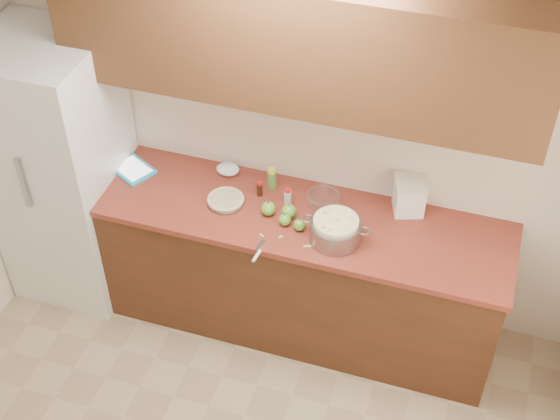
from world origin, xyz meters
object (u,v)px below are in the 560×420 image
(pie, at_px, (226,200))
(colander, at_px, (336,230))
(tablet, at_px, (133,169))
(flour_canister, at_px, (409,195))

(pie, height_order, colander, colander)
(pie, xyz_separation_m, tablet, (-0.65, 0.10, -0.01))
(colander, bearing_deg, tablet, 171.38)
(pie, xyz_separation_m, colander, (0.69, -0.10, 0.05))
(tablet, bearing_deg, pie, 19.14)
(tablet, bearing_deg, flour_canister, 33.60)
(pie, distance_m, colander, 0.70)
(flour_canister, relative_size, tablet, 0.70)
(colander, relative_size, flour_canister, 1.72)
(flour_canister, xyz_separation_m, tablet, (-1.68, -0.16, -0.10))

